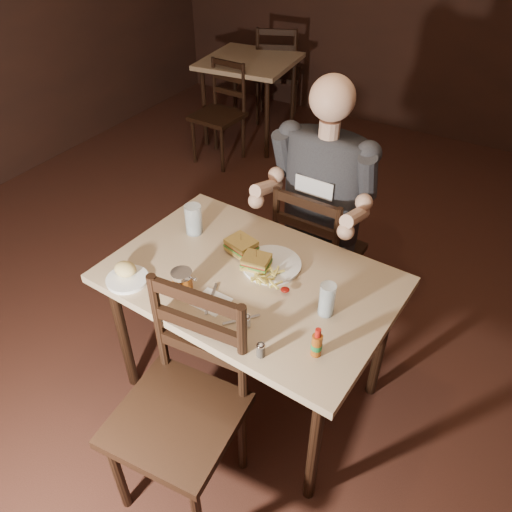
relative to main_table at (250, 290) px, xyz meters
The scene contains 24 objects.
room_shell 0.72m from the main_table, 59.02° to the left, with size 7.00×7.00×7.00m.
main_table is the anchor object (origin of this frame).
bg_table 3.03m from the main_table, 121.30° to the left, with size 0.88×0.88×0.77m.
chair_far 0.72m from the main_table, 87.12° to the left, with size 0.42×0.46×0.92m, color black, non-canonical shape.
chair_near 0.63m from the main_table, 87.54° to the right, with size 0.46×0.50×1.00m, color black, non-canonical shape.
bg_chair_far 3.52m from the main_table, 116.63° to the left, with size 0.44×0.49×0.96m, color black, non-canonical shape.
bg_chair_near 2.59m from the main_table, 127.66° to the left, with size 0.40×0.43×0.86m, color black, non-canonical shape.
diner 0.69m from the main_table, 87.04° to the left, with size 0.57×0.45×0.98m, color #2E3033, non-canonical shape.
dinner_plate 0.14m from the main_table, 66.51° to the left, with size 0.26×0.26×0.01m, color white.
sandwich_left 0.22m from the main_table, 134.97° to the left, with size 0.13×0.10×0.11m, color #D3B35C, non-canonical shape.
sandwich_right 0.15m from the main_table, 89.96° to the left, with size 0.12×0.10×0.10m, color #D3B35C, non-canonical shape.
fries_pile 0.13m from the main_table, 15.66° to the left, with size 0.23×0.16×0.04m, color #DCCC5F, non-canonical shape.
ketchup_dollop 0.21m from the main_table, ahead, with size 0.04×0.04×0.01m, color maroon.
glass_left 0.46m from the main_table, 160.24° to the left, with size 0.08×0.08×0.15m, color silver.
glass_right 0.41m from the main_table, ahead, with size 0.06×0.06×0.15m, color silver.
hot_sauce 0.52m from the main_table, 29.92° to the right, with size 0.04×0.04×0.13m, color #8A410F, non-canonical shape.
salt_shaker 0.31m from the main_table, 61.35° to the right, with size 0.03×0.03×0.05m, color white, non-canonical shape.
pepper_shaker 0.46m from the main_table, 53.80° to the right, with size 0.03×0.03×0.06m, color #38332D, non-canonical shape.
syrup_dispenser 0.33m from the main_table, 128.81° to the right, with size 0.09×0.09×0.11m, color #8A410F, non-canonical shape.
napkin 0.24m from the main_table, 103.92° to the right, with size 0.13×0.12×0.00m, color white.
knife 0.23m from the main_table, 107.06° to the right, with size 0.01×0.19×0.00m, color silver.
fork 0.28m from the main_table, 66.26° to the right, with size 0.01×0.15×0.00m, color silver.
side_plate 0.53m from the main_table, 145.95° to the right, with size 0.18×0.18×0.01m, color white.
bread_roll 0.55m from the main_table, 149.24° to the right, with size 0.10×0.08×0.06m, color #D6B96C.
Camera 1 is at (0.80, -1.49, 2.19)m, focal length 35.00 mm.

